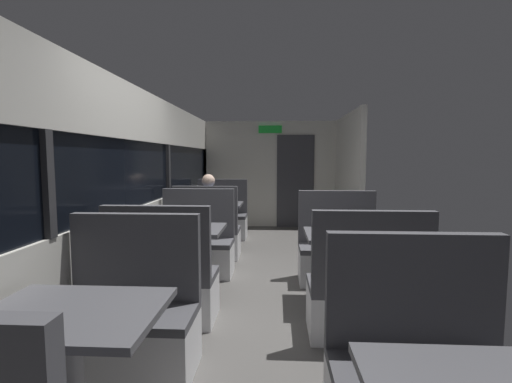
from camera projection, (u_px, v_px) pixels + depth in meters
ground_plane at (263, 299)px, 3.95m from camera, size 3.30×9.20×0.02m
carriage_window_panel_left at (128, 195)px, 3.93m from camera, size 0.09×8.48×2.30m
carriage_end_bulkhead at (273, 175)px, 8.01m from camera, size 2.90×0.11×2.30m
carriage_aisle_panel_right at (348, 177)px, 6.74m from camera, size 0.08×2.40×2.30m
dining_table_near_window at (72, 329)px, 1.86m from camera, size 0.90×0.70×0.74m
bench_near_window_facing_entry at (129, 325)px, 2.58m from camera, size 0.95×0.50×1.10m
dining_table_mid_window at (182, 237)px, 4.03m from camera, size 0.90×0.70×0.74m
bench_mid_window_facing_end at (163, 286)px, 3.37m from camera, size 0.95×0.50×1.10m
bench_mid_window_facing_entry at (196, 249)px, 4.76m from camera, size 0.95×0.50×1.10m
dining_table_far_window at (215, 209)px, 6.21m from camera, size 0.90×0.70×0.74m
bench_far_window_facing_end at (208, 236)px, 5.54m from camera, size 0.95×0.50×1.10m
bench_far_window_facing_entry at (222, 220)px, 6.93m from camera, size 0.95×0.50×1.10m
dining_table_rear_aisle at (350, 243)px, 3.73m from camera, size 0.90×0.70×0.74m
bench_rear_aisle_facing_end at (366, 299)px, 3.07m from camera, size 0.95×0.50×1.10m
bench_rear_aisle_facing_entry at (338, 255)px, 4.46m from camera, size 0.95×0.50×1.10m
seated_passenger at (208, 222)px, 5.59m from camera, size 0.47×0.55×1.26m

